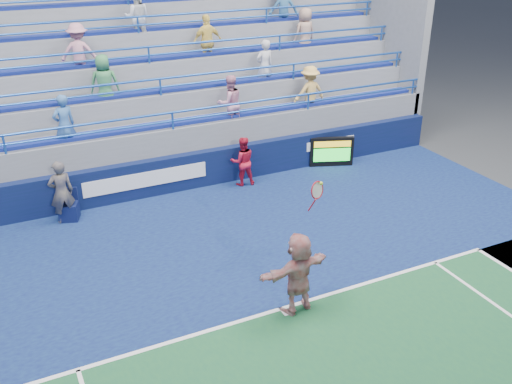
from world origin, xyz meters
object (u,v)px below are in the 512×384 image
serve_speed_board (332,152)px  tennis_player (298,273)px  ball_girl (243,161)px  line_judge (61,192)px  judge_chair (69,210)px

serve_speed_board → tennis_player: tennis_player is taller
tennis_player → ball_girl: (1.58, 6.17, -0.13)m
line_judge → ball_girl: 5.27m
tennis_player → serve_speed_board: bearing=52.4°
line_judge → ball_girl: line_judge is taller
tennis_player → judge_chair: bearing=120.1°
ball_girl → tennis_player: bearing=86.3°
line_judge → serve_speed_board: bearing=176.8°
judge_chair → line_judge: 0.62m
ball_girl → serve_speed_board: bearing=-167.8°
judge_chair → tennis_player: tennis_player is taller
serve_speed_board → judge_chair: (-8.37, -0.12, -0.22)m
judge_chair → tennis_player: 7.12m
judge_chair → line_judge: size_ratio=0.49×
judge_chair → ball_girl: (5.14, 0.03, 0.49)m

